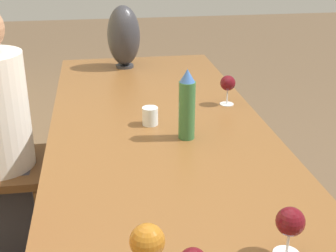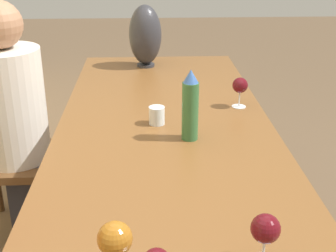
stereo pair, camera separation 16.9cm
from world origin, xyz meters
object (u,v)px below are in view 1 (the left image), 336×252
object	(u,v)px
water_bottle	(187,105)
wine_glass_4	(147,242)
vase	(124,36)
wine_glass_3	(228,84)
water_tumbler	(150,116)
wine_glass_0	(290,223)

from	to	relation	value
water_bottle	wine_glass_4	bearing A→B (deg)	162.71
vase	wine_glass_3	distance (m)	0.83
vase	water_tumbler	bearing A→B (deg)	-177.13
wine_glass_3	wine_glass_4	distance (m)	1.22
water_bottle	wine_glass_4	world-z (taller)	water_bottle
water_tumbler	vase	bearing A→B (deg)	2.87
water_tumbler	wine_glass_0	distance (m)	0.93
water_tumbler	vase	xyz separation A→B (m)	(0.89, 0.04, 0.15)
water_bottle	wine_glass_4	xyz separation A→B (m)	(-0.78, 0.24, -0.03)
wine_glass_3	water_tumbler	bearing A→B (deg)	115.76
wine_glass_4	water_bottle	bearing A→B (deg)	-17.29
water_tumbler	wine_glass_4	world-z (taller)	wine_glass_4
water_bottle	wine_glass_3	size ratio (longest dim) A/B	2.00
water_bottle	water_tumbler	distance (m)	0.22
vase	wine_glass_0	xyz separation A→B (m)	(-1.78, -0.28, -0.09)
water_bottle	wine_glass_4	size ratio (longest dim) A/B	1.85
vase	wine_glass_0	size ratio (longest dim) A/B	2.64
wine_glass_3	wine_glass_4	size ratio (longest dim) A/B	0.92
water_bottle	wine_glass_3	bearing A→B (deg)	-37.13
water_bottle	water_tumbler	bearing A→B (deg)	38.62
wine_glass_3	wine_glass_4	world-z (taller)	wine_glass_4
water_tumbler	wine_glass_3	world-z (taller)	wine_glass_3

